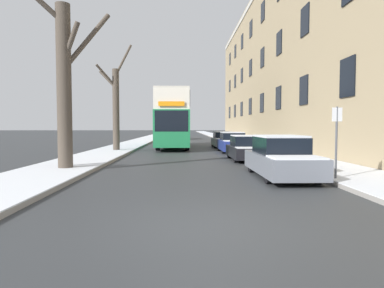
% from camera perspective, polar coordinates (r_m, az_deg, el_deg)
% --- Properties ---
extents(ground_plane, '(320.00, 320.00, 0.00)m').
position_cam_1_polar(ground_plane, '(6.42, 3.31, -13.43)').
color(ground_plane, '#303335').
extents(sidewalk_left, '(2.97, 130.00, 0.16)m').
position_cam_1_polar(sidewalk_left, '(59.38, -6.35, 1.25)').
color(sidewalk_left, gray).
rests_on(sidewalk_left, ground).
extents(sidewalk_right, '(2.97, 130.00, 0.16)m').
position_cam_1_polar(sidewalk_right, '(59.48, 4.37, 1.26)').
color(sidewalk_right, gray).
rests_on(sidewalk_right, ground).
extents(terrace_facade_right, '(9.10, 51.52, 16.03)m').
position_cam_1_polar(terrace_facade_right, '(37.92, 17.47, 12.22)').
color(terrace_facade_right, tan).
rests_on(terrace_facade_right, ground).
extents(bare_tree_left_0, '(3.42, 2.64, 7.58)m').
position_cam_1_polar(bare_tree_left_0, '(14.73, -20.49, 9.79)').
color(bare_tree_left_0, '#4C4238').
rests_on(bare_tree_left_0, ground).
extents(bare_tree_left_1, '(2.46, 1.71, 7.60)m').
position_cam_1_polar(bare_tree_left_1, '(24.87, -12.60, 6.18)').
color(bare_tree_left_1, '#4C4238').
rests_on(bare_tree_left_1, ground).
extents(double_decker_bus, '(2.59, 11.56, 4.60)m').
position_cam_1_polar(double_decker_bus, '(29.26, -3.06, 4.47)').
color(double_decker_bus, '#1E7A47').
rests_on(double_decker_bus, ground).
extents(parked_car_0, '(1.77, 4.54, 1.50)m').
position_cam_1_polar(parked_car_0, '(12.59, 14.59, -2.28)').
color(parked_car_0, slate).
rests_on(parked_car_0, ground).
extents(parked_car_1, '(1.89, 3.97, 1.34)m').
position_cam_1_polar(parked_car_1, '(18.60, 9.31, -0.76)').
color(parked_car_1, black).
rests_on(parked_car_1, ground).
extents(parked_car_2, '(1.75, 4.33, 1.43)m').
position_cam_1_polar(parked_car_2, '(24.33, 6.74, 0.21)').
color(parked_car_2, navy).
rests_on(parked_car_2, ground).
extents(parked_car_3, '(1.80, 4.58, 1.38)m').
position_cam_1_polar(parked_car_3, '(29.81, 5.22, 0.68)').
color(parked_car_3, slate).
rests_on(parked_car_3, ground).
extents(oncoming_van, '(1.92, 5.18, 2.49)m').
position_cam_1_polar(oncoming_van, '(48.18, -3.17, 2.37)').
color(oncoming_van, '#333842').
rests_on(oncoming_van, ground).
extents(pedestrian_left_sidewalk, '(0.39, 0.39, 1.80)m').
position_cam_1_polar(pedestrian_left_sidewalk, '(15.24, -20.59, -0.34)').
color(pedestrian_left_sidewalk, '#4C4742').
rests_on(pedestrian_left_sidewalk, ground).
extents(street_sign_post, '(0.32, 0.07, 2.44)m').
position_cam_1_polar(street_sign_post, '(11.81, 22.93, 0.74)').
color(street_sign_post, '#4C4F54').
rests_on(street_sign_post, ground).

